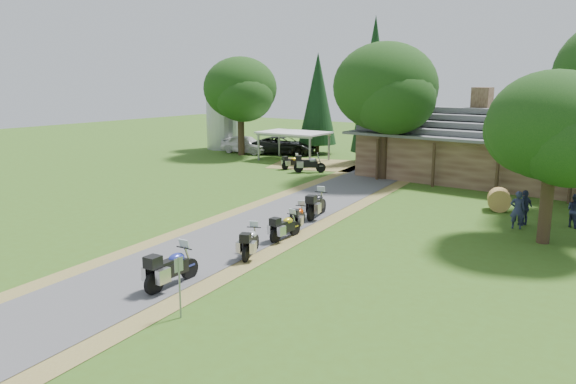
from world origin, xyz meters
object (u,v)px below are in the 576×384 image
Objects in this scene: silo at (223,114)px; motorcycle_carport_b at (310,163)px; car_white_sedan at (246,142)px; hay_bale at (499,200)px; motorcycle_row_c at (285,225)px; motorcycle_row_e at (317,203)px; car_dark_suv at (284,141)px; lodge at (520,146)px; motorcycle_row_b at (251,240)px; motorcycle_row_a at (172,266)px; motorcycle_row_d at (299,216)px; motorcycle_carport_a at (292,161)px; carport at (294,146)px.

silo is 3.20× the size of motorcycle_carport_b.
hay_bale is (25.47, -8.88, -0.44)m from car_white_sedan.
motorcycle_row_e is (-1.07, 4.01, 0.11)m from motorcycle_row_c.
hay_bale is (22.20, -10.44, -0.62)m from car_dark_suv.
lodge is at bearing -95.52° from car_white_sedan.
motorcycle_row_c is at bearing -102.72° from lodge.
motorcycle_row_b reaches higher than hay_bale.
motorcycle_row_a is (23.80, -27.73, -2.58)m from silo.
car_dark_suv is 24.54m from hay_bale.
car_dark_suv is at bearing 174.85° from lodge.
motorcycle_row_c is at bearing 175.98° from motorcycle_row_d.
hay_bale is at bearing -28.36° from motorcycle_row_c.
silo reaches higher than motorcycle_row_a.
silo is 33.65m from motorcycle_row_b.
car_white_sedan reaches higher than motorcycle_row_b.
motorcycle_carport_b is (-8.96, 14.73, 0.09)m from motorcycle_row_c.
motorcycle_carport_a is at bearing 16.06° from motorcycle_row_d.
motorcycle_carport_a is (12.47, -5.70, -2.75)m from silo.
motorcycle_carport_a is (-10.43, 13.55, -0.04)m from motorcycle_row_d.
carport reaches higher than motorcycle_carport_a.
motorcycle_row_c is at bearing -58.82° from carport.
car_dark_suv is 8.21m from motorcycle_carport_a.
carport is 21.49m from motorcycle_row_d.
carport is 3.07× the size of motorcycle_row_c.
motorcycle_row_a is 24.77m from motorcycle_carport_a.
motorcycle_row_b is (13.80, -21.56, -0.57)m from carport.
motorcycle_row_b is 19.72m from motorcycle_carport_b.
car_white_sedan is 2.90× the size of motorcycle_row_e.
motorcycle_row_c is at bearing -164.07° from car_dark_suv.
motorcycle_carport_b is (-7.89, 10.72, -0.02)m from motorcycle_row_e.
silo reaches higher than lodge.
motorcycle_row_a is (13.82, -25.63, -0.47)m from carport.
lodge is 16.56m from motorcycle_row_e.
motorcycle_carport_a is 1.42× the size of hay_bale.
carport reaches higher than motorcycle_row_e.
motorcycle_row_e is 13.31m from motorcycle_carport_b.
motorcycle_row_b is at bearing -143.17° from car_white_sedan.
car_white_sedan is 0.98× the size of car_dark_suv.
car_white_sedan is at bearing 117.40° from motorcycle_carport_b.
motorcycle_row_b is at bearing -98.96° from motorcycle_carport_b.
lodge is 17.95m from carport.
hay_bale is at bearing -113.98° from car_white_sedan.
motorcycle_row_a is 1.19× the size of motorcycle_row_c.
hay_bale is (6.34, 9.24, -0.02)m from motorcycle_row_d.
motorcycle_row_b is 1.03× the size of motorcycle_row_c.
car_dark_suv reaches higher than hay_bale.
motorcycle_row_e reaches higher than motorcycle_row_d.
motorcycle_row_e is (18.61, -15.86, -0.30)m from car_white_sedan.
motorcycle_row_a is at bearing -107.09° from hay_bale.
motorcycle_row_a is 1.29× the size of motorcycle_carport_a.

